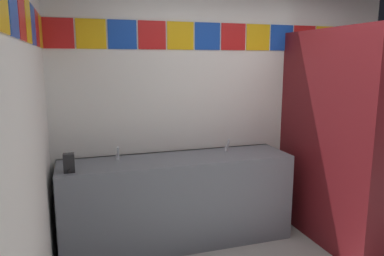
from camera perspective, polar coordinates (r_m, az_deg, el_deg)
wall_back at (r=3.93m, az=5.98°, el=3.93°), size 3.65×0.09×2.64m
wall_side at (r=1.98m, az=-25.84°, el=-3.53°), size 0.09×3.25×2.64m
vanity_counter at (r=3.63m, az=-2.23°, el=-11.07°), size 2.20×0.57×0.86m
faucet_left at (r=3.47m, az=-11.49°, el=-4.10°), size 0.04×0.10×0.14m
faucet_right at (r=3.74m, az=5.49°, el=-2.87°), size 0.04×0.10×0.14m
soap_dispenser at (r=3.20m, az=-18.61°, el=-5.18°), size 0.09×0.09×0.16m
stall_divider at (r=3.60m, az=23.86°, el=-2.29°), size 0.92×1.34×2.06m
toilet at (r=4.39m, az=22.11°, el=-9.82°), size 0.39×0.49×0.74m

